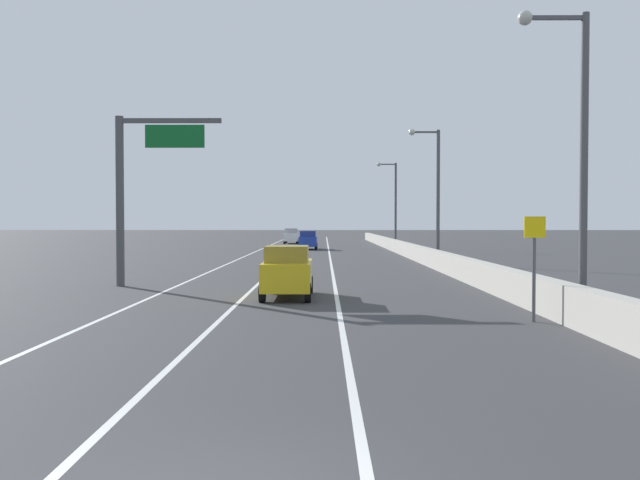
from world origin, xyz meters
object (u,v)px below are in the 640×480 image
(speed_advisory_sign, at_px, (534,260))
(lamp_post_right_near, at_px, (575,140))
(car_blue_0, at_px, (308,240))
(car_white_2, at_px, (291,236))
(overhead_sign_gantry, at_px, (136,179))
(lamp_post_right_third, at_px, (393,199))
(car_yellow_1, at_px, (288,272))
(lamp_post_right_second, at_px, (434,186))

(speed_advisory_sign, height_order, lamp_post_right_near, lamp_post_right_near)
(lamp_post_right_near, height_order, car_blue_0, lamp_post_right_near)
(car_white_2, bearing_deg, overhead_sign_gantry, -93.96)
(speed_advisory_sign, relative_size, car_white_2, 0.64)
(lamp_post_right_third, height_order, car_white_2, lamp_post_right_third)
(lamp_post_right_third, distance_m, car_blue_0, 10.16)
(lamp_post_right_third, distance_m, car_white_2, 20.66)
(car_blue_0, distance_m, car_yellow_1, 43.97)
(lamp_post_right_near, bearing_deg, lamp_post_right_third, 90.22)
(lamp_post_right_second, xyz_separation_m, car_yellow_1, (-8.85, -20.55, -4.34))
(car_yellow_1, bearing_deg, lamp_post_right_near, -28.78)
(lamp_post_right_second, xyz_separation_m, lamp_post_right_third, (-0.16, 25.43, 0.00))
(overhead_sign_gantry, bearing_deg, lamp_post_right_third, 69.40)
(overhead_sign_gantry, relative_size, car_yellow_1, 1.84)
(lamp_post_right_second, bearing_deg, car_white_2, 105.62)
(speed_advisory_sign, xyz_separation_m, car_yellow_1, (-7.33, 6.06, -0.79))
(lamp_post_right_second, relative_size, lamp_post_right_third, 1.00)
(lamp_post_right_near, relative_size, car_blue_0, 1.98)
(lamp_post_right_third, distance_m, car_yellow_1, 46.99)
(car_blue_0, bearing_deg, speed_advisory_sign, -81.36)
(car_blue_0, bearing_deg, lamp_post_right_near, -79.39)
(overhead_sign_gantry, height_order, lamp_post_right_near, lamp_post_right_near)
(overhead_sign_gantry, height_order, lamp_post_right_second, lamp_post_right_second)
(lamp_post_right_third, xyz_separation_m, car_yellow_1, (-8.69, -45.98, -4.34))
(lamp_post_right_third, height_order, car_blue_0, lamp_post_right_third)
(overhead_sign_gantry, xyz_separation_m, car_blue_0, (6.64, 39.50, -3.77))
(car_blue_0, bearing_deg, lamp_post_right_third, 12.62)
(lamp_post_right_third, bearing_deg, overhead_sign_gantry, -110.60)
(overhead_sign_gantry, xyz_separation_m, lamp_post_right_second, (15.76, 16.08, 0.58))
(speed_advisory_sign, xyz_separation_m, lamp_post_right_near, (1.55, 1.18, 3.55))
(car_yellow_1, bearing_deg, speed_advisory_sign, -39.57)
(overhead_sign_gantry, xyz_separation_m, car_yellow_1, (6.91, -4.47, -3.75))
(lamp_post_right_second, height_order, car_white_2, lamp_post_right_second)
(lamp_post_right_second, distance_m, car_white_2, 43.81)
(car_blue_0, bearing_deg, car_yellow_1, -89.65)
(overhead_sign_gantry, bearing_deg, speed_advisory_sign, -36.47)
(speed_advisory_sign, height_order, lamp_post_right_third, lamp_post_right_third)
(overhead_sign_gantry, height_order, car_white_2, overhead_sign_gantry)
(lamp_post_right_near, relative_size, car_white_2, 1.95)
(lamp_post_right_second, relative_size, car_blue_0, 1.98)
(speed_advisory_sign, relative_size, car_yellow_1, 0.74)
(overhead_sign_gantry, height_order, lamp_post_right_third, lamp_post_right_third)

